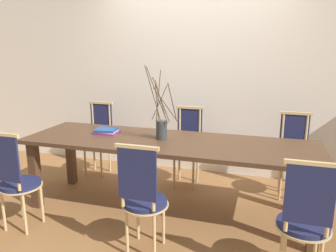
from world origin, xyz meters
TOP-DOWN VIEW (x-y plane):
  - ground_plane at (0.00, 0.00)m, footprint 16.00×16.00m
  - wall_rear at (0.00, 1.27)m, footprint 12.00×0.06m
  - dining_table at (0.00, 0.00)m, footprint 2.95×0.87m
  - chair_near_leftend at (-1.22, -0.76)m, footprint 0.39×0.39m
  - chair_near_left at (0.02, -0.76)m, footprint 0.39×0.39m
  - chair_near_center at (1.23, -0.76)m, footprint 0.39×0.39m
  - chair_far_leftend at (-1.21, 0.76)m, footprint 0.39×0.39m
  - chair_far_left at (0.02, 0.76)m, footprint 0.39×0.39m
  - chair_far_center at (1.24, 0.76)m, footprint 0.39×0.39m
  - vase_centerpiece at (-0.08, 0.03)m, footprint 0.34×0.30m
  - book_stack at (-0.73, 0.08)m, footprint 0.26×0.22m

SIDE VIEW (x-z plane):
  - ground_plane at x=0.00m, z-range 0.00..0.00m
  - chair_near_leftend at x=-1.22m, z-range 0.03..0.99m
  - chair_near_left at x=0.02m, z-range 0.03..0.99m
  - chair_near_center at x=1.23m, z-range 0.03..0.99m
  - chair_far_leftend at x=-1.21m, z-range 0.03..0.99m
  - chair_far_left at x=0.02m, z-range 0.03..0.99m
  - chair_far_center at x=1.24m, z-range 0.03..0.99m
  - dining_table at x=0.00m, z-range 0.29..1.06m
  - book_stack at x=-0.73m, z-range 0.76..0.81m
  - vase_centerpiece at x=-0.08m, z-range 0.52..1.27m
  - wall_rear at x=0.00m, z-range 0.00..3.20m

